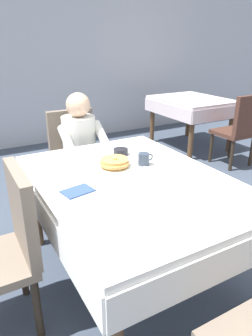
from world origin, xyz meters
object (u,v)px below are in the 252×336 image
Objects in this scene: chair_left_side at (7,244)px; bowl_butter at (121,152)px; chair_diner at (76,153)px; diner_person at (81,144)px; background_chair_empty at (240,127)px; breakfast_stack at (115,163)px; cup_coffee at (144,159)px; spoon_near_edge at (137,187)px; plate_breakfast at (115,167)px; syrup_pitcher at (68,166)px; background_table_far at (191,106)px; dining_table_main at (132,191)px; knife_right_of_plate at (141,164)px; fork_left_of_plate at (89,175)px.

bowl_butter is (0.91, 0.41, 0.23)m from chair_left_side.
chair_diner is 1.00× the size of chair_left_side.
background_chair_empty is at bearing -177.62° from diner_person.
chair_left_side reaches higher than breakfast_stack.
background_chair_empty is (2.16, -0.07, 0.00)m from chair_diner.
spoon_near_edge is at bearing -128.38° from cup_coffee.
cup_coffee reaches higher than plate_breakfast.
chair_left_side is 0.77m from spoon_near_edge.
bowl_butter is (0.17, 0.22, 0.01)m from plate_breakfast.
syrup_pitcher is 0.07× the size of background_table_far.
plate_breakfast is at bearing -75.56° from chair_left_side.
knife_right_of_plate is (0.17, 0.17, 0.09)m from dining_table_main.
dining_table_main is at bearing -44.16° from syrup_pitcher.
bowl_butter reaches higher than spoon_near_edge.
diner_person is 2.40m from background_table_far.
spoon_near_edge is at bearing 85.47° from chair_diner.
chair_left_side is (-0.83, -1.17, 0.00)m from chair_diner.
plate_breakfast is 1.40× the size of knife_right_of_plate.
chair_diner is at bearing 178.25° from background_chair_empty.
chair_diner reaches higher than background_table_far.
diner_person reaches higher than spoon_near_edge.
spoon_near_edge is at bearing -99.96° from chair_left_side.
background_chair_empty reaches higher than fork_left_of_plate.
background_table_far is at bearing -46.64° from knife_right_of_plate.
fork_left_of_plate is 0.16× the size of background_table_far.
chair_diner is at bearing -90.00° from diner_person.
bowl_butter is 1.38× the size of syrup_pitcher.
fork_left_of_plate reaches higher than background_table_far.
chair_diner reaches higher than fork_left_of_plate.
chair_diner is 3.32× the size of plate_breakfast.
breakfast_stack is 1.85× the size of bowl_butter.
chair_left_side is at bearing 50.61° from diner_person.
cup_coffee is at bearing -11.25° from breakfast_stack.
bowl_butter is (0.08, -0.75, 0.23)m from chair_diner.
chair_left_side is 8.45× the size of bowl_butter.
chair_diner is 8.23× the size of cup_coffee.
breakfast_stack is at bearing -75.42° from chair_left_side.
chair_diner reaches higher than syrup_pitcher.
diner_person is at bearing 97.82° from bowl_butter.
syrup_pitcher is 0.53× the size of spoon_near_edge.
breakfast_stack reaches higher than spoon_near_edge.
cup_coffee is at bearing -155.06° from background_chair_empty.
diner_person is at bearing 84.24° from breakfast_stack.
background_chair_empty is at bearing -64.73° from knife_right_of_plate.
dining_table_main is 1.36× the size of diner_person.
chair_diner is at bearing 85.16° from breakfast_stack.
background_table_far is (2.08, 1.64, -0.14)m from bowl_butter.
breakfast_stack reaches higher than knife_right_of_plate.
background_chair_empty is at bearing 17.64° from syrup_pitcher.
plate_breakfast reaches higher than fork_left_of_plate.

